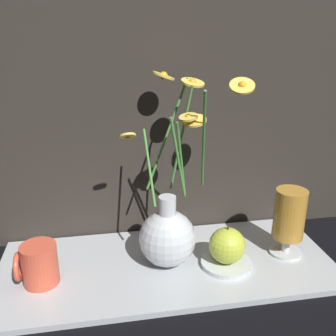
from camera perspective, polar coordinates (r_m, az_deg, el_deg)
name	(u,v)px	position (r m, az deg, el deg)	size (l,w,h in m)	color
ground_plane	(167,267)	(0.81, -0.10, -14.91)	(6.00, 6.00, 0.00)	black
shelf	(167,265)	(0.81, -0.10, -14.56)	(0.69, 0.28, 0.01)	#B2B7BC
vase_with_flowers	(170,231)	(0.77, 0.31, -9.52)	(0.24, 0.18, 0.38)	silver
yellow_mug	(38,264)	(0.77, -19.16, -13.69)	(0.08, 0.07, 0.08)	#DB5138
tea_glass	(289,217)	(0.83, 17.99, -7.10)	(0.07, 0.07, 0.15)	silver
saucer_plate	(226,263)	(0.81, 8.83, -14.13)	(0.10, 0.10, 0.01)	silver
orange_fruit	(227,245)	(0.78, 8.99, -11.58)	(0.07, 0.07, 0.08)	#B7C638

